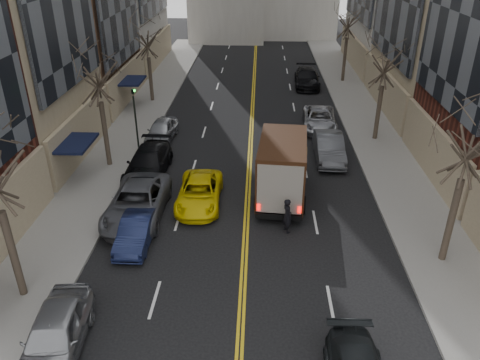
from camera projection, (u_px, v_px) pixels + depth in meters
The scene contains 19 objects.
sidewalk_left at pixel (134, 125), 35.68m from camera, with size 4.00×66.00×0.15m, color slate.
sidewalk_right at pixel (371, 129), 35.02m from camera, with size 4.00×66.00×0.15m, color slate.
tree_lf_mid at pixel (95, 61), 26.45m from camera, with size 3.20×3.20×8.91m.
tree_lf_far at pixel (146, 31), 38.23m from camera, with size 3.20×3.20×8.12m.
tree_rt_near at pixel (475, 125), 17.90m from camera, with size 3.20×3.20×8.71m.
tree_rt_mid at pixel (387, 52), 30.43m from camera, with size 3.20×3.20×8.32m.
tree_rt_far at pixel (350, 11), 43.45m from camera, with size 3.20×3.20×9.11m.
traffic_signal at pixel (135, 113), 29.92m from camera, with size 0.29×0.26×4.70m.
ups_truck at pixel (282, 167), 25.35m from camera, with size 3.05×6.61×3.52m.
taxi at pixel (199, 193), 25.05m from camera, with size 2.26×4.91×1.36m, color yellow.
pedestrian at pixel (287, 216), 22.59m from camera, with size 0.66×0.43×1.80m, color black.
parked_lf_a at pixel (55, 335), 15.98m from camera, with size 1.88×4.68×1.59m, color #9A9CA1.
parked_lf_b at pixel (136, 231), 21.86m from camera, with size 1.38×3.94×1.30m, color #12193A.
parked_lf_c at pixel (137, 203), 23.85m from camera, with size 2.73×5.91×1.64m, color #505258.
parked_lf_d at pixel (148, 163), 28.06m from camera, with size 2.25×5.54×1.61m, color black.
parked_lf_e at pixel (162, 131), 32.94m from camera, with size 1.72×4.27×1.46m, color #A4A7AC.
parked_rt_a at pixel (329, 148), 30.08m from camera, with size 1.72×4.92×1.62m, color #47494E.
parked_rt_b at pixel (320, 119), 35.02m from camera, with size 2.40×5.21×1.45m, color #ACAEB4.
parked_rt_c at pixel (307, 78), 44.81m from camera, with size 2.29×5.64×1.64m, color black.
Camera 1 is at (0.51, -6.19, 12.89)m, focal length 35.00 mm.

